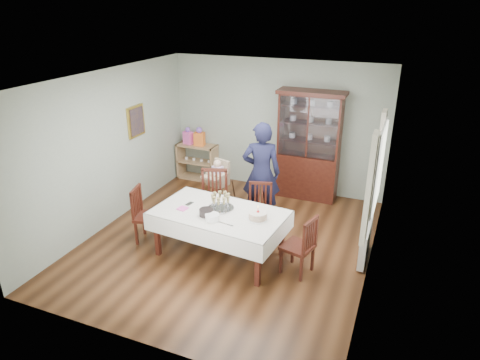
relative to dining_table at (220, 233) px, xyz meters
The scene contains 25 objects.
floor 0.57m from the dining_table, 94.54° to the left, with size 5.00×5.00×0.00m, color #593319.
room_shell 1.63m from the dining_table, 92.01° to the left, with size 5.00×5.00×5.00m.
dining_table is the anchor object (origin of this frame).
china_cabinet 2.87m from the dining_table, 75.02° to the left, with size 1.30×0.48×2.18m.
sideboard 3.24m from the dining_table, 123.44° to the left, with size 0.90×0.38×0.80m.
picture_frame 2.86m from the dining_table, 151.56° to the left, with size 0.04×0.48×0.58m, color gold.
window 2.58m from the dining_table, 18.23° to the left, with size 0.04×1.02×1.22m, color white.
curtain_left 2.38m from the dining_table, ahead, with size 0.07×0.30×1.55m, color silver.
curtain_right 2.73m from the dining_table, 32.22° to the left, with size 0.07×0.30×1.55m, color silver.
radiator 2.25m from the dining_table, 18.71° to the left, with size 0.10×0.80×0.55m, color white.
chair_far_left 0.87m from the dining_table, 121.71° to the left, with size 0.59×0.59×1.05m.
chair_far_right 0.91m from the dining_table, 66.27° to the left, with size 0.50×0.50×0.91m.
chair_end_left 1.30m from the dining_table, behind, with size 0.51×0.51×0.94m.
chair_end_right 1.27m from the dining_table, ahead, with size 0.51×0.51×0.93m.
woman 1.46m from the dining_table, 81.53° to the left, with size 0.68×0.44×1.85m, color black.
high_chair 1.55m from the dining_table, 115.65° to the left, with size 0.58×0.58×1.04m.
champagne_tray 0.47m from the dining_table, 101.29° to the left, with size 0.41×0.41×0.25m.
birthday_cake 0.76m from the dining_table, ahead, with size 0.32×0.32×0.22m.
plate_stack_dark 0.48m from the dining_table, 126.45° to the right, with size 0.22×0.22×0.10m, color black.
plate_stack_white 0.50m from the dining_table, 87.14° to the right, with size 0.21×0.21×0.09m, color white.
napkin_stack 0.69m from the dining_table, 167.57° to the right, with size 0.14×0.14×0.02m, color #F55ABB.
cutlery 0.70m from the dining_table, behind, with size 0.10×0.14×0.01m, color silver, non-canonical shape.
cake_knife 0.55m from the dining_table, 52.59° to the right, with size 0.27×0.02×0.01m, color silver.
gift_bag_pink 3.38m from the dining_table, 126.48° to the left, with size 0.23×0.18×0.38m.
gift_bag_orange 3.23m from the dining_table, 122.40° to the left, with size 0.24×0.18×0.41m.
Camera 1 is at (2.51, -5.68, 3.73)m, focal length 32.00 mm.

